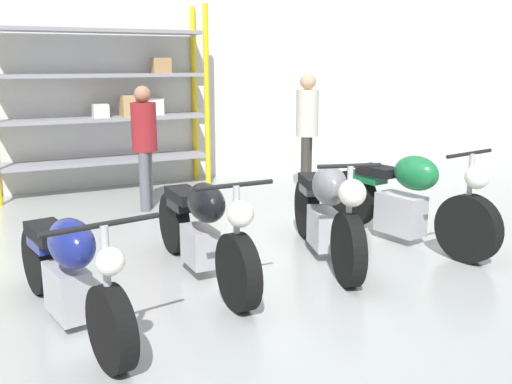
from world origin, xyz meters
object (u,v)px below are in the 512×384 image
object	(u,v)px
shelving_rack	(107,98)
person_near_rack	(307,123)
motorcycle_green	(407,200)
motorcycle_black	(202,229)
person_browsing	(144,138)
motorcycle_blue	(68,271)
motorcycle_grey	(326,211)

from	to	relation	value
shelving_rack	person_near_rack	xyz separation A→B (m)	(2.53, -1.42, -0.36)
motorcycle_green	motorcycle_black	bearing A→B (deg)	-100.14
shelving_rack	motorcycle_black	world-z (taller)	shelving_rack
motorcycle_green	person_browsing	xyz separation A→B (m)	(-2.10, 2.58, 0.47)
motorcycle_blue	motorcycle_grey	distance (m)	2.50
motorcycle_black	motorcycle_green	bearing A→B (deg)	89.79
motorcycle_blue	person_browsing	xyz separation A→B (m)	(1.41, 3.06, 0.51)
motorcycle_black	motorcycle_green	distance (m)	2.31
person_browsing	person_near_rack	world-z (taller)	person_near_rack
shelving_rack	person_near_rack	distance (m)	2.93
shelving_rack	motorcycle_black	xyz separation A→B (m)	(-0.05, -3.94, -0.92)
person_near_rack	motorcycle_blue	bearing A→B (deg)	79.48
motorcycle_black	motorcycle_green	world-z (taller)	motorcycle_green
motorcycle_blue	motorcycle_grey	world-z (taller)	motorcycle_grey
motorcycle_green	person_browsing	world-z (taller)	person_browsing
shelving_rack	motorcycle_grey	size ratio (longest dim) A/B	1.53
motorcycle_grey	motorcycle_black	bearing A→B (deg)	-76.44
motorcycle_black	person_near_rack	xyz separation A→B (m)	(2.58, 2.52, 0.57)
motorcycle_grey	person_browsing	bearing A→B (deg)	-141.89
motorcycle_blue	shelving_rack	bearing A→B (deg)	153.76
motorcycle_black	motorcycle_green	xyz separation A→B (m)	(2.31, 0.01, 0.01)
motorcycle_blue	motorcycle_grey	xyz separation A→B (m)	(2.46, 0.42, 0.06)
motorcycle_green	person_browsing	size ratio (longest dim) A/B	1.37
person_browsing	motorcycle_green	bearing A→B (deg)	159.09
person_near_rack	person_browsing	bearing A→B (deg)	39.57
person_browsing	motorcycle_black	bearing A→B (deg)	115.32
motorcycle_blue	person_browsing	world-z (taller)	person_browsing
shelving_rack	person_browsing	bearing A→B (deg)	-83.30
motorcycle_black	motorcycle_grey	world-z (taller)	motorcycle_grey
motorcycle_blue	motorcycle_green	bearing A→B (deg)	87.50
motorcycle_grey	motorcycle_green	bearing A→B (deg)	110.38
shelving_rack	person_browsing	distance (m)	1.43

